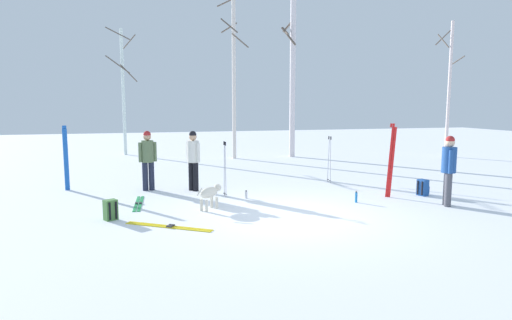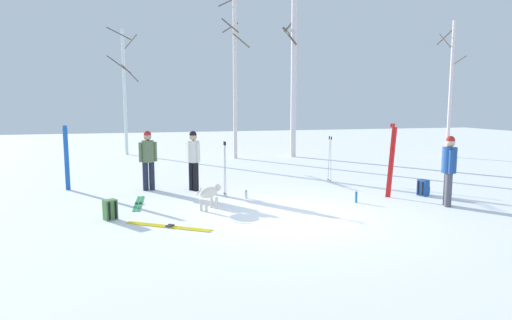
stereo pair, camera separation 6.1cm
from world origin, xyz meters
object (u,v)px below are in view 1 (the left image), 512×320
(ski_poles_0, at_px, (329,158))
(ski_poles_1, at_px, (225,167))
(ski_pair_planted_0, at_px, (66,158))
(birch_tree_3, at_px, (449,87))
(dog, at_px, (210,193))
(ski_pair_lying_1, at_px, (169,227))
(ski_pair_lying_0, at_px, (139,203))
(backpack_1, at_px, (110,210))
(birch_tree_1, at_px, (234,65))
(person_1, at_px, (449,166))
(backpack_0, at_px, (423,188))
(birch_tree_0, at_px, (123,89))
(water_bottle_1, at_px, (246,195))
(birch_tree_2, at_px, (292,71))
(ski_pair_planted_1, at_px, (391,161))
(water_bottle_0, at_px, (356,197))
(person_0, at_px, (148,157))
(person_2, at_px, (193,157))

(ski_poles_0, relative_size, ski_poles_1, 0.99)
(ski_pair_planted_0, height_order, birch_tree_3, birch_tree_3)
(dog, distance_m, ski_pair_lying_1, 1.69)
(ski_pair_lying_0, bearing_deg, dog, -32.07)
(backpack_1, bearing_deg, birch_tree_1, 63.55)
(person_1, distance_m, birch_tree_1, 11.39)
(ski_pair_planted_0, height_order, ski_pair_lying_0, ski_pair_planted_0)
(backpack_0, xyz_separation_m, birch_tree_0, (-8.05, 12.15, 2.96))
(dog, relative_size, ski_poles_1, 0.46)
(backpack_1, bearing_deg, ski_pair_lying_0, 67.46)
(dog, bearing_deg, person_1, -11.44)
(person_1, bearing_deg, water_bottle_1, 155.26)
(ski_poles_1, bearing_deg, birch_tree_2, 59.18)
(birch_tree_0, bearing_deg, ski_poles_1, -75.39)
(backpack_0, bearing_deg, ski_pair_lying_1, -169.18)
(ski_pair_lying_0, distance_m, birch_tree_3, 15.76)
(person_1, height_order, ski_poles_0, person_1)
(person_1, distance_m, birch_tree_2, 10.87)
(dog, xyz_separation_m, ski_pair_planted_1, (4.85, 0.10, 0.59))
(ski_pair_lying_0, bearing_deg, ski_poles_1, 7.70)
(dog, relative_size, water_bottle_0, 2.41)
(water_bottle_0, height_order, birch_tree_1, birch_tree_1)
(ski_pair_lying_1, bearing_deg, ski_pair_planted_0, 118.84)
(ski_poles_1, distance_m, birch_tree_3, 13.49)
(person_1, bearing_deg, person_0, 150.98)
(person_2, xyz_separation_m, backpack_1, (-2.12, -2.74, -0.77))
(person_1, xyz_separation_m, ski_pair_planted_0, (-9.26, 4.52, -0.05))
(person_2, xyz_separation_m, ski_pair_lying_0, (-1.54, -1.33, -0.97))
(water_bottle_0, bearing_deg, water_bottle_1, 155.00)
(water_bottle_1, bearing_deg, ski_poles_0, 27.73)
(dog, height_order, birch_tree_2, birch_tree_2)
(birch_tree_1, bearing_deg, person_2, -111.26)
(person_0, height_order, backpack_1, person_0)
(person_2, xyz_separation_m, dog, (0.10, -2.36, -0.59))
(backpack_1, bearing_deg, water_bottle_1, 21.70)
(person_0, height_order, birch_tree_3, birch_tree_3)
(ski_poles_0, bearing_deg, birch_tree_2, 80.29)
(dog, xyz_separation_m, backpack_1, (-2.22, -0.38, -0.17))
(person_1, bearing_deg, birch_tree_1, 106.07)
(ski_pair_planted_0, bearing_deg, birch_tree_3, 14.18)
(ski_poles_1, bearing_deg, ski_pair_planted_0, 154.19)
(ski_pair_planted_1, relative_size, birch_tree_0, 0.33)
(person_2, relative_size, birch_tree_2, 0.22)
(person_0, height_order, birch_tree_1, birch_tree_1)
(ski_pair_lying_0, bearing_deg, person_2, 40.95)
(dog, xyz_separation_m, water_bottle_1, (1.11, 0.95, -0.29))
(person_1, height_order, birch_tree_0, birch_tree_0)
(person_2, bearing_deg, person_1, -31.38)
(dog, relative_size, ski_poles_0, 0.47)
(ski_pair_lying_1, relative_size, birch_tree_1, 0.21)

